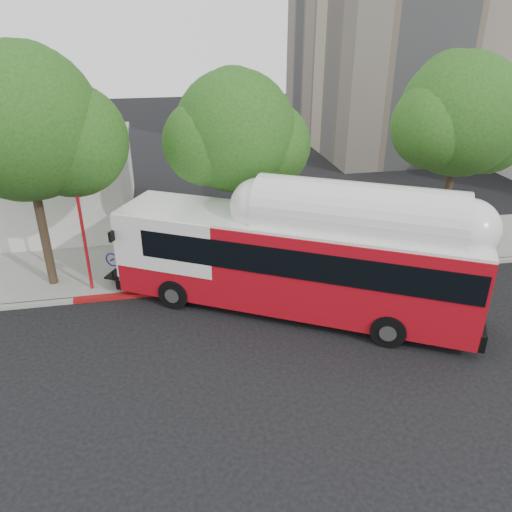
# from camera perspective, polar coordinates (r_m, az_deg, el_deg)

# --- Properties ---
(ground) EXTENTS (120.00, 120.00, 0.00)m
(ground) POSITION_cam_1_polar(r_m,az_deg,el_deg) (18.25, 4.01, -9.02)
(ground) COLOR black
(ground) RESTS_ON ground
(sidewalk) EXTENTS (60.00, 5.00, 0.15)m
(sidewalk) POSITION_cam_1_polar(r_m,az_deg,el_deg) (23.70, 0.05, -0.04)
(sidewalk) COLOR gray
(sidewalk) RESTS_ON ground
(curb_strip) EXTENTS (60.00, 0.30, 0.15)m
(curb_strip) POSITION_cam_1_polar(r_m,az_deg,el_deg) (21.44, 1.38, -3.02)
(curb_strip) COLOR gray
(curb_strip) RESTS_ON ground
(red_curb_segment) EXTENTS (10.00, 0.32, 0.16)m
(red_curb_segment) POSITION_cam_1_polar(r_m,az_deg,el_deg) (21.07, -6.63, -3.73)
(red_curb_segment) COLOR maroon
(red_curb_segment) RESTS_ON ground
(street_tree_left) EXTENTS (6.67, 5.80, 9.74)m
(street_tree_left) POSITION_cam_1_polar(r_m,az_deg,el_deg) (20.83, -23.76, 13.19)
(street_tree_left) COLOR #2D2116
(street_tree_left) RESTS_ON ground
(street_tree_mid) EXTENTS (5.75, 5.00, 8.62)m
(street_tree_mid) POSITION_cam_1_polar(r_m,az_deg,el_deg) (21.27, -1.32, 13.58)
(street_tree_mid) COLOR #2D2116
(street_tree_mid) RESTS_ON ground
(street_tree_right) EXTENTS (6.21, 5.40, 9.18)m
(street_tree_right) POSITION_cam_1_polar(r_m,az_deg,el_deg) (24.74, 23.10, 14.17)
(street_tree_right) COLOR #2D2116
(street_tree_right) RESTS_ON ground
(transit_bus) EXTENTS (13.86, 9.17, 4.28)m
(transit_bus) POSITION_cam_1_polar(r_m,az_deg,el_deg) (18.82, 4.46, -0.81)
(transit_bus) COLOR #AC0C17
(transit_bus) RESTS_ON ground
(signal_pole) EXTENTS (0.13, 0.43, 4.58)m
(signal_pole) POSITION_cam_1_polar(r_m,az_deg,el_deg) (21.01, -19.02, 1.76)
(signal_pole) COLOR red
(signal_pole) RESTS_ON ground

